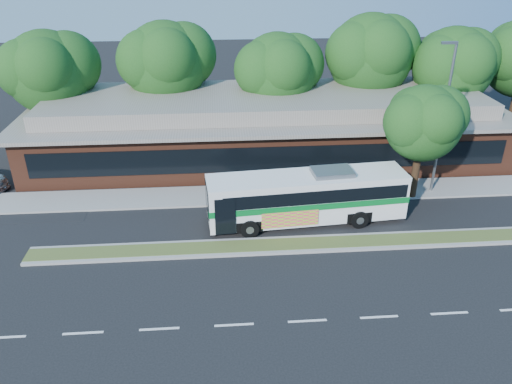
{
  "coord_description": "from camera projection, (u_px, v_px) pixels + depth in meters",
  "views": [
    {
      "loc": [
        -3.34,
        -20.6,
        13.92
      ],
      "look_at": [
        -1.49,
        2.89,
        2.0
      ],
      "focal_mm": 35.0,
      "sensor_mm": 36.0,
      "label": 1
    }
  ],
  "objects": [
    {
      "name": "lamp_post",
      "position": [
        443.0,
        116.0,
        28.64
      ],
      "size": [
        0.93,
        0.18,
        9.07
      ],
      "color": "slate",
      "rests_on": "ground"
    },
    {
      "name": "sidewalk_tree",
      "position": [
        428.0,
        121.0,
        28.12
      ],
      "size": [
        4.82,
        4.33,
        6.88
      ],
      "color": "black",
      "rests_on": "ground"
    },
    {
      "name": "transit_bus",
      "position": [
        308.0,
        194.0,
        26.89
      ],
      "size": [
        10.93,
        3.23,
        3.03
      ],
      "rotation": [
        0.0,
        0.0,
        0.08
      ],
      "color": "white",
      "rests_on": "ground"
    },
    {
      "name": "tree_bg_a",
      "position": [
        55.0,
        70.0,
        34.63
      ],
      "size": [
        6.47,
        5.8,
        8.63
      ],
      "color": "black",
      "rests_on": "ground"
    },
    {
      "name": "tree_bg_b",
      "position": [
        171.0,
        61.0,
        35.97
      ],
      "size": [
        6.69,
        6.0,
        9.0
      ],
      "color": "black",
      "rests_on": "ground"
    },
    {
      "name": "sidewalk",
      "position": [
        276.0,
        194.0,
        30.51
      ],
      "size": [
        44.0,
        2.6,
        0.12
      ],
      "primitive_type": "cube",
      "color": "gray",
      "rests_on": "ground"
    },
    {
      "name": "tree_bg_c",
      "position": [
        283.0,
        70.0,
        35.88
      ],
      "size": [
        6.24,
        5.6,
        8.26
      ],
      "color": "black",
      "rests_on": "ground"
    },
    {
      "name": "ground",
      "position": [
        290.0,
        253.0,
        24.84
      ],
      "size": [
        120.0,
        120.0,
        0.0
      ],
      "primitive_type": "plane",
      "color": "black",
      "rests_on": "ground"
    },
    {
      "name": "plaza_building",
      "position": [
        266.0,
        126.0,
        35.43
      ],
      "size": [
        33.2,
        11.2,
        4.45
      ],
      "color": "#5D2D1D",
      "rests_on": "ground"
    },
    {
      "name": "tree_bg_e",
      "position": [
        458.0,
        64.0,
        36.73
      ],
      "size": [
        6.47,
        5.8,
        8.5
      ],
      "color": "black",
      "rests_on": "ground"
    },
    {
      "name": "tree_bg_d",
      "position": [
        376.0,
        54.0,
        36.9
      ],
      "size": [
        6.91,
        6.2,
        9.37
      ],
      "color": "black",
      "rests_on": "ground"
    },
    {
      "name": "median_strip",
      "position": [
        289.0,
        245.0,
        25.34
      ],
      "size": [
        26.0,
        1.1,
        0.15
      ],
      "primitive_type": "cube",
      "color": "#4C5524",
      "rests_on": "ground"
    }
  ]
}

